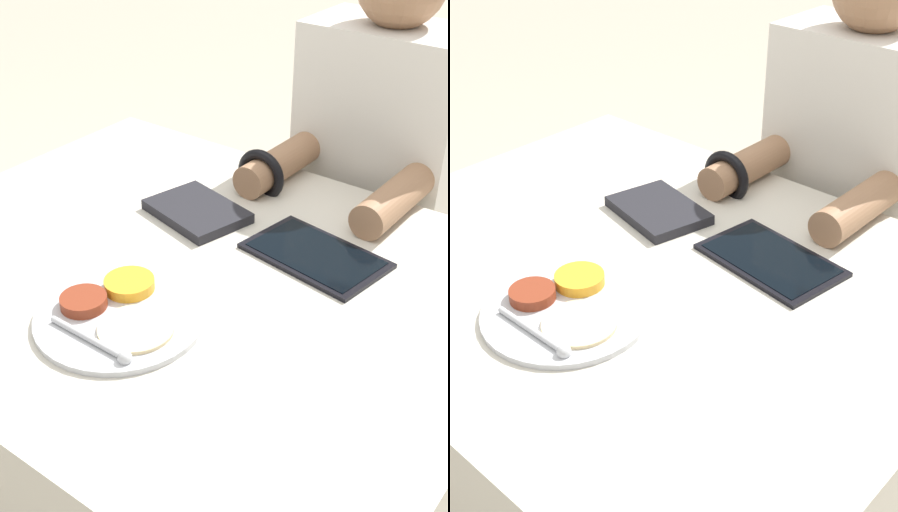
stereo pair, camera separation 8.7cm
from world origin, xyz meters
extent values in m
cube|color=beige|center=(0.00, 0.00, 0.35)|extent=(1.10, 0.90, 0.70)
cylinder|color=#B7BABF|center=(0.02, -0.18, 0.71)|extent=(0.27, 0.27, 0.01)
cylinder|color=gold|center=(-0.02, -0.12, 0.72)|extent=(0.08, 0.08, 0.02)
cylinder|color=maroon|center=(-0.04, -0.19, 0.72)|extent=(0.07, 0.07, 0.02)
cylinder|color=beige|center=(0.07, -0.19, 0.71)|extent=(0.12, 0.12, 0.01)
cylinder|color=#B7BABF|center=(0.03, -0.25, 0.72)|extent=(0.15, 0.01, 0.01)
sphere|color=#B7BABF|center=(0.10, -0.25, 0.72)|extent=(0.02, 0.02, 0.02)
cube|color=silver|center=(-0.09, 0.15, 0.71)|extent=(0.21, 0.17, 0.01)
cube|color=black|center=(-0.09, 0.15, 0.71)|extent=(0.21, 0.17, 0.02)
cube|color=black|center=(0.17, 0.16, 0.71)|extent=(0.26, 0.18, 0.01)
cube|color=black|center=(0.17, 0.16, 0.71)|extent=(0.23, 0.16, 0.00)
cube|color=black|center=(0.08, 0.59, 0.22)|extent=(0.32, 0.22, 0.44)
cube|color=beige|center=(0.08, 0.59, 0.72)|extent=(0.35, 0.20, 0.56)
cylinder|color=#936B4C|center=(-0.06, 0.39, 0.74)|extent=(0.07, 0.25, 0.07)
cylinder|color=#936B4C|center=(0.21, 0.39, 0.74)|extent=(0.07, 0.25, 0.07)
torus|color=black|center=(-0.06, 0.31, 0.74)|extent=(0.11, 0.02, 0.11)
camera|label=1|loc=(0.68, -0.78, 1.38)|focal=50.00mm
camera|label=2|loc=(0.74, -0.72, 1.38)|focal=50.00mm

